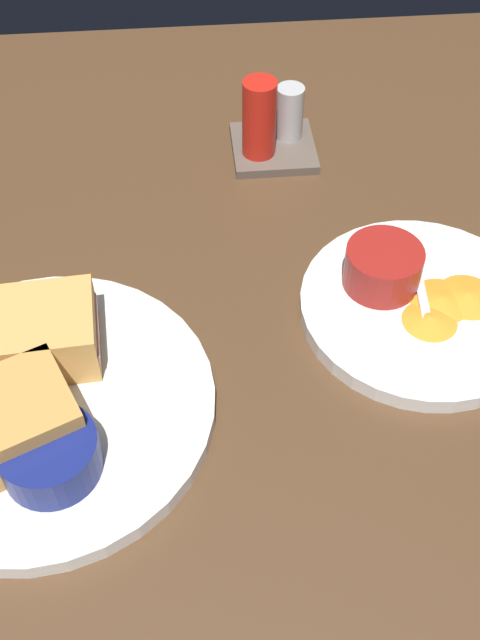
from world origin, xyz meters
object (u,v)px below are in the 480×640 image
object	(u,v)px
plate_sandwich_main	(43,407)
ramekin_dark_sauce	(49,454)
spoon_by_gravy_ramekin	(415,262)
ramekin_light_gravy	(383,266)
sandwich_half_near	(16,337)
plate_chips_companion	(420,308)
spoon_by_dark_ramekin	(20,412)
condiment_caddy	(271,127)

from	to	relation	value
plate_sandwich_main	ramekin_dark_sauce	size ratio (longest dim) A/B	3.74
spoon_by_gravy_ramekin	ramekin_light_gravy	bearing A→B (deg)	-151.92
sandwich_half_near	plate_chips_companion	world-z (taller)	sandwich_half_near
sandwich_half_near	spoon_by_dark_ramekin	world-z (taller)	sandwich_half_near
plate_sandwich_main	condiment_caddy	distance (cm)	39.36
plate_chips_companion	condiment_caddy	bearing A→B (deg)	113.31
ramekin_dark_sauce	spoon_by_dark_ramekin	bearing A→B (deg)	120.54
spoon_by_dark_ramekin	spoon_by_gravy_ramekin	size ratio (longest dim) A/B	0.93
ramekin_dark_sauce	spoon_by_dark_ramekin	xyz separation A→B (cm)	(-2.93, 4.96, -1.48)
sandwich_half_near	ramekin_light_gravy	world-z (taller)	sandwich_half_near
sandwich_half_near	spoon_by_dark_ramekin	size ratio (longest dim) A/B	1.48
sandwich_half_near	plate_chips_companion	distance (cm)	35.01
ramekin_dark_sauce	spoon_by_gravy_ramekin	bearing A→B (deg)	30.12
plate_chips_companion	spoon_by_gravy_ramekin	world-z (taller)	spoon_by_gravy_ramekin
ramekin_dark_sauce	ramekin_light_gravy	distance (cm)	32.63
ramekin_dark_sauce	spoon_by_dark_ramekin	size ratio (longest dim) A/B	0.80
ramekin_dark_sauce	spoon_by_gravy_ramekin	xyz separation A→B (cm)	(31.82, 18.46, -1.48)
spoon_by_dark_ramekin	plate_chips_companion	xyz separation A→B (cm)	(34.31, 8.84, -1.16)
spoon_by_dark_ramekin	plate_sandwich_main	bearing A→B (deg)	35.95
plate_sandwich_main	spoon_by_dark_ramekin	bearing A→B (deg)	-144.05
spoon_by_gravy_ramekin	plate_sandwich_main	bearing A→B (deg)	-159.54
spoon_by_dark_ramekin	spoon_by_gravy_ramekin	world-z (taller)	same
ramekin_dark_sauce	condiment_caddy	bearing A→B (deg)	61.71
spoon_by_dark_ramekin	ramekin_light_gravy	distance (cm)	33.19
plate_sandwich_main	ramekin_dark_sauce	xyz separation A→B (cm)	(1.39, -6.07, 2.65)
sandwich_half_near	ramekin_dark_sauce	size ratio (longest dim) A/B	1.85
ramekin_dark_sauce	condiment_caddy	distance (cm)	43.75
spoon_by_gravy_ramekin	spoon_by_dark_ramekin	bearing A→B (deg)	-158.76
plate_sandwich_main	ramekin_light_gravy	size ratio (longest dim) A/B	4.02
sandwich_half_near	spoon_by_gravy_ramekin	world-z (taller)	sandwich_half_near
sandwich_half_near	spoon_by_gravy_ramekin	distance (cm)	36.03
plate_sandwich_main	ramekin_light_gravy	xyz separation A→B (cm)	(29.54, 10.43, 2.89)
sandwich_half_near	plate_sandwich_main	bearing A→B (deg)	-68.09
sandwich_half_near	ramekin_dark_sauce	distance (cm)	11.47
ramekin_light_gravy	spoon_by_gravy_ramekin	size ratio (longest dim) A/B	0.69
plate_sandwich_main	sandwich_half_near	size ratio (longest dim) A/B	2.02
sandwich_half_near	ramekin_dark_sauce	xyz separation A→B (cm)	(3.35, -10.95, -0.55)
ramekin_light_gravy	condiment_caddy	size ratio (longest dim) A/B	0.73
spoon_by_dark_ramekin	plate_chips_companion	size ratio (longest dim) A/B	0.43
ramekin_dark_sauce	ramekin_light_gravy	bearing A→B (deg)	30.38
plate_sandwich_main	sandwich_half_near	xyz separation A→B (cm)	(-1.96, 4.88, 3.20)
plate_chips_companion	condiment_caddy	world-z (taller)	condiment_caddy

